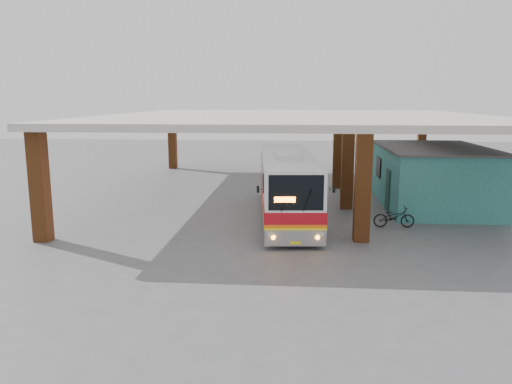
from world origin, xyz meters
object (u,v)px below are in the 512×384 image
Objects in this scene: coach_bus at (287,184)px; red_chair at (361,184)px; pedestrian at (301,213)px; motorcycle at (394,217)px.

red_chair is (4.43, 7.33, -1.19)m from coach_bus.
coach_bus is 3.10m from pedestrian.
motorcycle is 1.01× the size of pedestrian.
coach_bus is 12.96× the size of red_chair.
coach_bus is 6.27× the size of motorcycle.
motorcycle is at bearing -23.15° from coach_bus.
motorcycle is (4.72, -1.57, -1.12)m from coach_bus.
coach_bus is 6.33× the size of pedestrian.
coach_bus is at bearing -84.77° from pedestrian.
coach_bus is at bearing -137.08° from red_chair.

